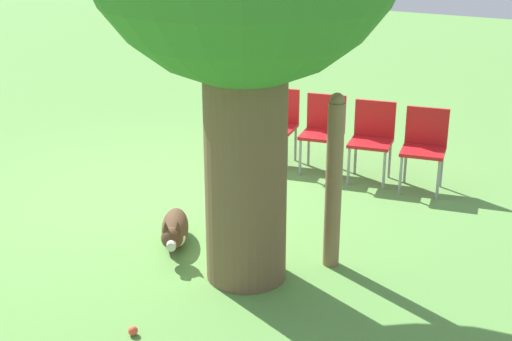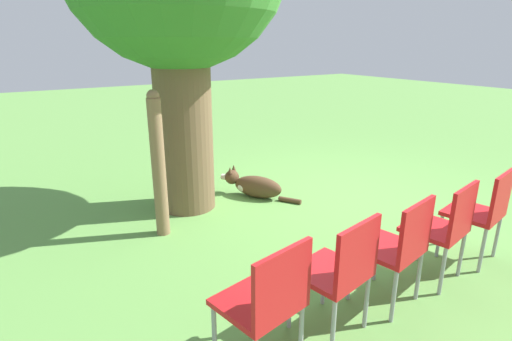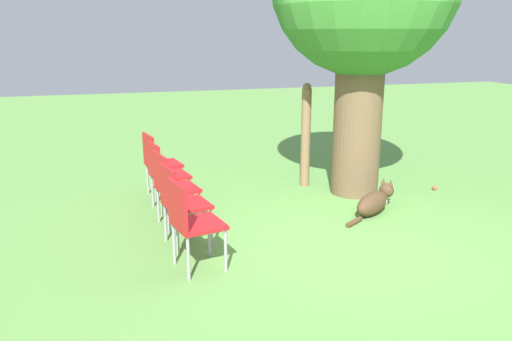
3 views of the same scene
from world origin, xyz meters
name	(u,v)px [view 2 (image 2 of 3)]	position (x,y,z in m)	size (l,w,h in m)	color
ground_plane	(321,203)	(0.00, 0.00, 0.00)	(30.00, 30.00, 0.00)	#609947
dog	(253,186)	(0.63, 0.58, 0.15)	(0.95, 0.66, 0.37)	#513823
fence_post	(158,165)	(0.26, 1.91, 0.74)	(0.13, 0.13, 1.47)	#846647
red_chair_0	(483,209)	(-1.77, -0.27, 0.50)	(0.50, 0.51, 0.85)	red
red_chair_1	(445,225)	(-1.78, 0.30, 0.50)	(0.50, 0.51, 0.85)	red
red_chair_2	(398,244)	(-1.78, 0.88, 0.50)	(0.50, 0.51, 0.85)	red
red_chair_3	(341,268)	(-1.79, 1.45, 0.50)	(0.50, 0.51, 0.85)	red
red_chair_4	(268,299)	(-1.80, 2.03, 0.50)	(0.50, 0.51, 0.85)	red
tennis_ball	(172,175)	(1.92, 1.16, 0.03)	(0.07, 0.07, 0.07)	#E54C33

